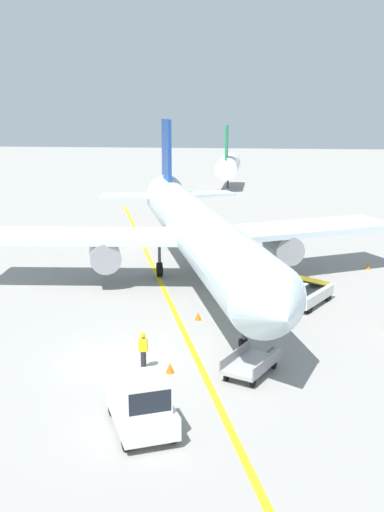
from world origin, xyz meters
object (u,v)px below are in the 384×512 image
pushback_tug (142,404)px  baggage_cart_loaded (251,364)px  safety_cone_nose_left (198,316)px  ground_crew_marshaller (143,350)px  airliner (196,229)px  belt_loader_forward_hold (308,292)px  safety_cone_wingtip_left (170,368)px  safety_cone_nose_right (368,266)px

pushback_tug → baggage_cart_loaded: size_ratio=1.08×
safety_cone_nose_left → ground_crew_marshaller: bearing=-104.0°
airliner → belt_loader_forward_hold: 8.61m
baggage_cart_loaded → ground_crew_marshaller: (-4.61, -0.04, 0.44)m
airliner → safety_cone_wingtip_left: bearing=-88.0°
airliner → baggage_cart_loaded: airliner is taller
safety_cone_nose_right → safety_cone_wingtip_left: (-11.13, -18.82, 0.00)m
safety_cone_wingtip_left → safety_cone_nose_left: bearing=86.1°
airliner → pushback_tug: airliner is taller
ground_crew_marshaller → baggage_cart_loaded: bearing=0.5°
safety_cone_nose_left → safety_cone_nose_right: same height
ground_crew_marshaller → safety_cone_wingtip_left: (1.18, -0.18, -0.69)m
ground_crew_marshaller → safety_cone_nose_right: 22.35m
airliner → pushback_tug: 19.49m
airliner → ground_crew_marshaller: airliner is taller
belt_loader_forward_hold → safety_cone_wingtip_left: belt_loader_forward_hold is taller
belt_loader_forward_hold → ground_crew_marshaller: bearing=-127.6°
belt_loader_forward_hold → baggage_cart_loaded: bearing=-106.9°
baggage_cart_loaded → safety_cone_nose_left: (-2.96, 6.58, -0.25)m
belt_loader_forward_hold → ground_crew_marshaller: 12.41m
safety_cone_nose_left → safety_cone_nose_right: 16.07m
belt_loader_forward_hold → safety_cone_nose_right: (4.74, 8.80, -0.56)m
safety_cone_nose_left → safety_cone_wingtip_left: same height
pushback_tug → belt_loader_forward_hold: size_ratio=0.81×
baggage_cart_loaded → safety_cone_wingtip_left: size_ratio=8.53×
safety_cone_wingtip_left → baggage_cart_loaded: bearing=3.8°
baggage_cart_loaded → airliner: bearing=105.5°
ground_crew_marshaller → safety_cone_nose_right: size_ratio=3.86×
airliner → pushback_tug: bearing=-89.1°
safety_cone_nose_right → safety_cone_wingtip_left: bearing=-120.6°
belt_loader_forward_hold → baggage_cart_loaded: (-2.97, -9.79, -0.31)m
pushback_tug → safety_cone_nose_right: bearing=64.4°
safety_cone_nose_right → belt_loader_forward_hold: bearing=-118.3°
belt_loader_forward_hold → safety_cone_nose_left: 6.77m
airliner → safety_cone_nose_left: airliner is taller
airliner → safety_cone_nose_left: (0.98, -7.63, -3.20)m
safety_cone_nose_left → pushback_tug: bearing=-93.3°
airliner → safety_cone_nose_right: bearing=20.6°
safety_cone_nose_left → safety_cone_nose_right: (10.67, 12.02, 0.00)m
pushback_tug → safety_cone_wingtip_left: (0.21, 4.90, -0.77)m
ground_crew_marshaller → safety_cone_nose_left: 6.86m
belt_loader_forward_hold → airliner: bearing=147.4°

